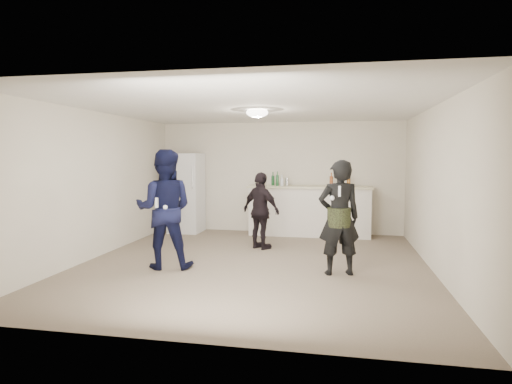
% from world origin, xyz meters
% --- Properties ---
extents(floor, '(6.00, 6.00, 0.00)m').
position_xyz_m(floor, '(0.00, 0.00, 0.00)').
color(floor, '#6B5B4C').
rests_on(floor, ground).
extents(ceiling, '(6.00, 6.00, 0.00)m').
position_xyz_m(ceiling, '(0.00, 0.00, 2.50)').
color(ceiling, silver).
rests_on(ceiling, wall_back).
extents(wall_back, '(6.00, 0.00, 6.00)m').
position_xyz_m(wall_back, '(0.00, 3.00, 1.25)').
color(wall_back, beige).
rests_on(wall_back, floor).
extents(wall_front, '(6.00, 0.00, 6.00)m').
position_xyz_m(wall_front, '(0.00, -3.00, 1.25)').
color(wall_front, beige).
rests_on(wall_front, floor).
extents(wall_left, '(0.00, 6.00, 6.00)m').
position_xyz_m(wall_left, '(-2.75, 0.00, 1.25)').
color(wall_left, beige).
rests_on(wall_left, floor).
extents(wall_right, '(0.00, 6.00, 6.00)m').
position_xyz_m(wall_right, '(2.75, 0.00, 1.25)').
color(wall_right, beige).
rests_on(wall_right, floor).
extents(counter, '(2.60, 0.56, 1.05)m').
position_xyz_m(counter, '(0.71, 2.67, 0.53)').
color(counter, silver).
rests_on(counter, floor).
extents(counter_top, '(2.68, 0.64, 0.04)m').
position_xyz_m(counter_top, '(0.71, 2.67, 1.07)').
color(counter_top, beige).
rests_on(counter_top, counter).
extents(fridge, '(0.70, 0.70, 1.80)m').
position_xyz_m(fridge, '(-2.09, 2.60, 0.90)').
color(fridge, silver).
rests_on(fridge, floor).
extents(fridge_handle, '(0.02, 0.02, 0.60)m').
position_xyz_m(fridge_handle, '(-1.81, 2.23, 1.30)').
color(fridge_handle, '#B4B5B9').
rests_on(fridge_handle, fridge).
extents(ceiling_dome, '(0.36, 0.36, 0.16)m').
position_xyz_m(ceiling_dome, '(0.00, 0.30, 2.45)').
color(ceiling_dome, white).
rests_on(ceiling_dome, ceiling).
extents(shaker, '(0.08, 0.08, 0.17)m').
position_xyz_m(shaker, '(0.22, 2.67, 1.18)').
color(shaker, silver).
rests_on(shaker, counter_top).
extents(man, '(1.02, 0.87, 1.84)m').
position_xyz_m(man, '(-1.31, -0.49, 0.92)').
color(man, '#0E123B').
rests_on(man, floor).
extents(woman, '(0.70, 0.55, 1.68)m').
position_xyz_m(woman, '(1.34, -0.37, 0.84)').
color(woman, black).
rests_on(woman, floor).
extents(camo_shorts, '(0.34, 0.34, 0.28)m').
position_xyz_m(camo_shorts, '(1.34, -0.37, 0.85)').
color(camo_shorts, '#303C1B').
rests_on(camo_shorts, woman).
extents(spectator, '(0.90, 0.74, 1.44)m').
position_xyz_m(spectator, '(-0.08, 1.13, 0.72)').
color(spectator, black).
rests_on(spectator, floor).
extents(remote_man, '(0.04, 0.04, 0.15)m').
position_xyz_m(remote_man, '(-1.31, -0.77, 1.05)').
color(remote_man, silver).
rests_on(remote_man, man).
extents(nunchuk_man, '(0.07, 0.07, 0.07)m').
position_xyz_m(nunchuk_man, '(-1.19, -0.74, 0.98)').
color(nunchuk_man, silver).
rests_on(nunchuk_man, man).
extents(remote_woman, '(0.04, 0.04, 0.15)m').
position_xyz_m(remote_woman, '(1.34, -0.62, 1.25)').
color(remote_woman, silver).
rests_on(remote_woman, woman).
extents(nunchuk_woman, '(0.07, 0.07, 0.07)m').
position_xyz_m(nunchuk_woman, '(1.24, -0.59, 1.15)').
color(nunchuk_woman, silver).
rests_on(nunchuk_woman, woman).
extents(bottle_cluster, '(1.73, 0.26, 0.24)m').
position_xyz_m(bottle_cluster, '(0.65, 2.64, 1.20)').
color(bottle_cluster, white).
rests_on(bottle_cluster, counter_top).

